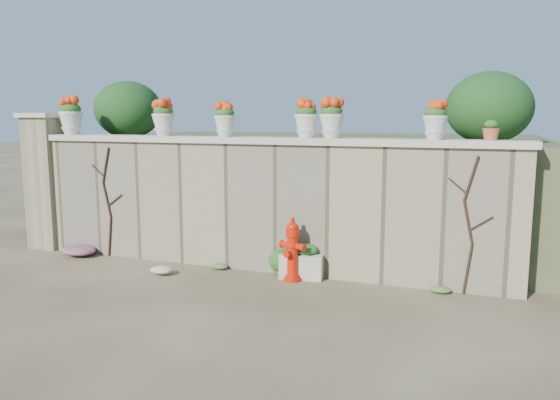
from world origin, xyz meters
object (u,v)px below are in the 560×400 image
at_px(terracotta_pot, 491,131).
at_px(urn_pot_0, 71,116).
at_px(fire_hydrant, 292,249).
at_px(planter_box, 302,261).

bearing_deg(terracotta_pot, urn_pot_0, 180.00).
bearing_deg(urn_pot_0, terracotta_pot, -0.00).
height_order(fire_hydrant, urn_pot_0, urn_pot_0).
relative_size(planter_box, terracotta_pot, 2.59).
height_order(fire_hydrant, terracotta_pot, terracotta_pot).
bearing_deg(terracotta_pot, planter_box, -174.43).
xyz_separation_m(planter_box, urn_pot_0, (-4.42, 0.25, 2.17)).
distance_m(planter_box, urn_pot_0, 4.93).
bearing_deg(fire_hydrant, terracotta_pot, 25.41).
relative_size(fire_hydrant, terracotta_pot, 3.63).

